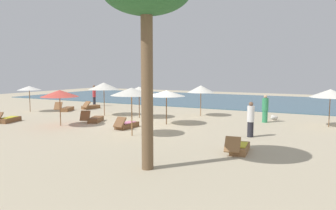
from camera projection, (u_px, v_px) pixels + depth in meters
The scene contains 21 objects.
ground_plane at pixel (146, 124), 19.28m from camera, with size 60.00×60.00×0.00m, color #BCAD8E.
ocean_water at pixel (232, 100), 34.21m from camera, with size 48.00×16.00×0.06m, color #3D6075.
umbrella_0 at pixel (166, 93), 19.07m from camera, with size 2.18×2.18×2.00m.
umbrella_1 at pixel (132, 92), 15.73m from camera, with size 2.02×2.02×2.33m.
umbrella_2 at pixel (201, 89), 22.62m from camera, with size 1.88×1.88×2.12m.
umbrella_3 at pixel (60, 93), 18.55m from camera, with size 2.12×2.12×2.05m.
umbrella_4 at pixel (104, 86), 22.80m from camera, with size 2.14×2.14×2.31m.
umbrella_5 at pixel (29, 88), 24.94m from camera, with size 1.74×1.74×1.97m.
umbrella_6 at pixel (139, 90), 21.75m from camera, with size 2.23×2.23×2.08m.
umbrella_7 at pixel (330, 93), 18.12m from camera, with size 2.23×2.23×2.12m.
lounger_0 at pixel (126, 125), 17.98m from camera, with size 0.65×1.71×0.69m.
lounger_1 at pixel (8, 119), 20.04m from camera, with size 1.04×1.80×0.67m.
lounger_2 at pixel (95, 119), 20.15m from camera, with size 1.20×1.74×0.74m.
lounger_3 at pixel (66, 109), 25.56m from camera, with size 1.21×1.74×0.73m.
lounger_5 at pixel (239, 148), 12.69m from camera, with size 0.81×1.74×0.70m.
lounger_6 at pixel (90, 107), 26.99m from camera, with size 0.90×1.78×0.68m.
person_0 at pixel (251, 119), 15.55m from camera, with size 0.38×0.38×1.69m.
person_1 at pixel (94, 95), 29.04m from camera, with size 0.37×0.37×1.84m.
person_2 at pixel (265, 109), 19.90m from camera, with size 0.48×0.48×1.68m.
dog at pixel (274, 118), 20.86m from camera, with size 0.56×0.65×0.31m.
surfboard at pixel (147, 112), 24.87m from camera, with size 1.50×1.85×0.07m.
Camera 1 is at (10.06, -16.23, 3.17)m, focal length 35.14 mm.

